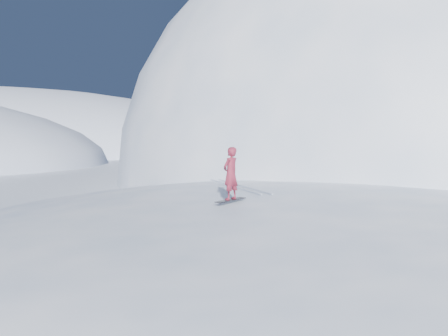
% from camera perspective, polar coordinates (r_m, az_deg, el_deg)
% --- Properties ---
extents(ground, '(400.00, 400.00, 0.00)m').
position_cam_1_polar(ground, '(15.96, 13.82, -12.78)').
color(ground, white).
rests_on(ground, ground).
extents(near_ridge, '(36.00, 28.00, 4.80)m').
position_cam_1_polar(near_ridge, '(18.97, 12.26, -9.97)').
color(near_ridge, white).
rests_on(near_ridge, ground).
extents(summit_peak, '(60.00, 56.00, 56.00)m').
position_cam_1_polar(summit_peak, '(49.29, 22.44, -1.32)').
color(summit_peak, white).
rests_on(summit_peak, ground).
extents(peak_shoulder, '(28.00, 24.00, 18.00)m').
position_cam_1_polar(peak_shoulder, '(37.90, 13.15, -2.75)').
color(peak_shoulder, white).
rests_on(peak_shoulder, ground).
extents(far_ridge_c, '(140.00, 90.00, 36.00)m').
position_cam_1_polar(far_ridge_c, '(127.84, -28.81, 1.83)').
color(far_ridge_c, white).
rests_on(far_ridge_c, ground).
extents(wind_bumps, '(16.00, 14.40, 1.00)m').
position_cam_1_polar(wind_bumps, '(17.56, 8.90, -11.09)').
color(wind_bumps, white).
rests_on(wind_bumps, ground).
extents(snowboard, '(1.37, 1.12, 0.02)m').
position_cam_1_polar(snowboard, '(14.52, 0.95, -4.58)').
color(snowboard, black).
rests_on(snowboard, near_ridge).
extents(snowboarder, '(0.83, 0.78, 1.91)m').
position_cam_1_polar(snowboarder, '(14.40, 0.96, -0.78)').
color(snowboarder, maroon).
rests_on(snowboarder, snowboard).
extents(board_tracks, '(1.29, 5.96, 0.04)m').
position_cam_1_polar(board_tracks, '(18.70, 1.85, -2.52)').
color(board_tracks, silver).
rests_on(board_tracks, ground).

